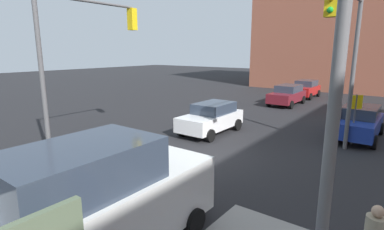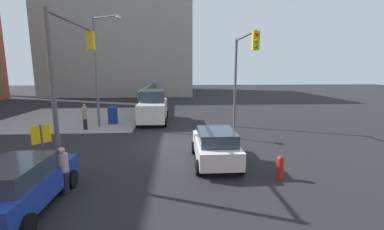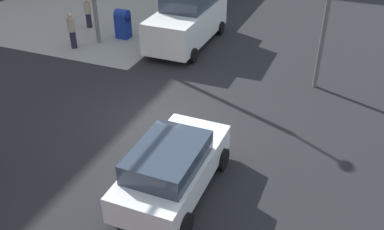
{
  "view_description": "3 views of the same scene",
  "coord_description": "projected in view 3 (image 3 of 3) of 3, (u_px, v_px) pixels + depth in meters",
  "views": [
    {
      "loc": [
        10.11,
        6.76,
        4.38
      ],
      "look_at": [
        1.12,
        -0.0,
        1.96
      ],
      "focal_mm": 28.0,
      "sensor_mm": 36.0,
      "label": 1
    },
    {
      "loc": [
        -14.42,
        -0.12,
        4.28
      ],
      "look_at": [
        0.57,
        -1.04,
        1.63
      ],
      "focal_mm": 24.0,
      "sensor_mm": 36.0,
      "label": 2
    },
    {
      "loc": [
        -11.03,
        -5.68,
        7.8
      ],
      "look_at": [
        -1.04,
        -1.6,
        1.17
      ],
      "focal_mm": 40.0,
      "sensor_mm": 36.0,
      "label": 3
    }
  ],
  "objects": [
    {
      "name": "coupe_white",
      "position": [
        172.0,
        167.0,
        11.08
      ],
      "size": [
        4.06,
        2.02,
        1.62
      ],
      "color": "white",
      "rests_on": "ground"
    },
    {
      "name": "van_white_delivery",
      "position": [
        188.0,
        17.0,
        19.84
      ],
      "size": [
        5.4,
        2.32,
        2.62
      ],
      "color": "white",
      "rests_on": "ground"
    },
    {
      "name": "pedestrian_crossing",
      "position": [
        72.0,
        30.0,
        19.56
      ],
      "size": [
        0.36,
        0.36,
        1.67
      ],
      "rotation": [
        0.0,
        0.0,
        4.96
      ],
      "color": "#9E937A",
      "rests_on": "ground"
    },
    {
      "name": "ground_plane",
      "position": [
        160.0,
        120.0,
        14.61
      ],
      "size": [
        120.0,
        120.0,
        0.0
      ],
      "primitive_type": "plane",
      "color": "black"
    },
    {
      "name": "sidewalk_corner",
      "position": [
        88.0,
        11.0,
        24.61
      ],
      "size": [
        12.0,
        12.0,
        0.01
      ],
      "primitive_type": "cube",
      "color": "gray",
      "rests_on": "ground"
    },
    {
      "name": "mailbox_blue",
      "position": [
        123.0,
        23.0,
        20.71
      ],
      "size": [
        0.56,
        0.64,
        1.43
      ],
      "color": "navy",
      "rests_on": "ground"
    },
    {
      "name": "pedestrian_waiting",
      "position": [
        88.0,
        13.0,
        21.94
      ],
      "size": [
        0.36,
        0.36,
        1.55
      ],
      "rotation": [
        0.0,
        0.0,
        3.88
      ],
      "color": "#9E937A",
      "rests_on": "ground"
    }
  ]
}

